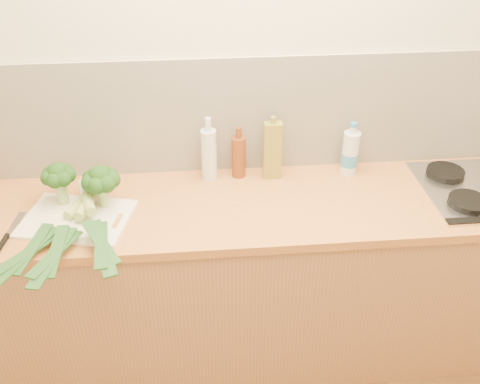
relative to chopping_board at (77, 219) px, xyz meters
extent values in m
plane|color=beige|center=(0.77, 0.37, 0.39)|extent=(3.50, 0.00, 3.50)
cube|color=silver|center=(0.77, 0.36, 0.26)|extent=(3.20, 0.02, 0.54)
cube|color=#A47044|center=(0.77, 0.07, -0.48)|extent=(3.20, 0.60, 0.86)
cube|color=#D0813D|center=(0.77, 0.07, -0.03)|extent=(3.20, 0.62, 0.04)
cylinder|color=black|center=(1.64, -0.05, 0.02)|extent=(0.17, 0.17, 0.03)
cylinder|color=black|center=(1.64, 0.19, 0.02)|extent=(0.17, 0.17, 0.03)
cube|color=beige|center=(0.00, 0.00, 0.00)|extent=(0.48, 0.40, 0.01)
cylinder|color=#97BC6D|center=(-0.07, 0.11, 0.05)|extent=(0.05, 0.05, 0.10)
sphere|color=#13330D|center=(-0.07, 0.11, 0.16)|extent=(0.09, 0.09, 0.09)
sphere|color=#13330D|center=(-0.03, 0.11, 0.14)|extent=(0.07, 0.07, 0.07)
sphere|color=#13330D|center=(-0.05, 0.15, 0.14)|extent=(0.07, 0.07, 0.07)
sphere|color=#13330D|center=(-0.08, 0.15, 0.14)|extent=(0.07, 0.07, 0.07)
sphere|color=#13330D|center=(-0.11, 0.13, 0.14)|extent=(0.07, 0.07, 0.07)
sphere|color=#13330D|center=(-0.11, 0.10, 0.14)|extent=(0.07, 0.07, 0.07)
sphere|color=#13330D|center=(-0.08, 0.08, 0.14)|extent=(0.07, 0.07, 0.07)
sphere|color=#13330D|center=(-0.05, 0.08, 0.14)|extent=(0.07, 0.07, 0.07)
cylinder|color=#97BC6D|center=(0.10, 0.08, 0.05)|extent=(0.04, 0.04, 0.08)
sphere|color=#13330D|center=(0.10, 0.08, 0.15)|extent=(0.10, 0.10, 0.10)
sphere|color=#13330D|center=(0.15, 0.08, 0.13)|extent=(0.07, 0.07, 0.07)
sphere|color=#13330D|center=(0.13, 0.11, 0.13)|extent=(0.07, 0.07, 0.07)
sphere|color=#13330D|center=(0.09, 0.12, 0.13)|extent=(0.07, 0.07, 0.07)
sphere|color=#13330D|center=(0.06, 0.10, 0.13)|extent=(0.07, 0.07, 0.07)
sphere|color=#13330D|center=(0.06, 0.06, 0.13)|extent=(0.07, 0.07, 0.07)
sphere|color=#13330D|center=(0.09, 0.03, 0.13)|extent=(0.07, 0.07, 0.07)
sphere|color=#13330D|center=(0.13, 0.04, 0.13)|extent=(0.07, 0.07, 0.07)
cylinder|color=white|center=(0.06, 0.18, 0.03)|extent=(0.09, 0.13, 0.04)
cylinder|color=#93B058|center=(0.00, 0.05, 0.03)|extent=(0.11, 0.16, 0.04)
cube|color=#163F1A|center=(-0.13, -0.23, 0.03)|extent=(0.21, 0.27, 0.02)
cube|color=#163F1A|center=(-0.14, -0.25, 0.03)|extent=(0.19, 0.33, 0.01)
cube|color=#163F1A|center=(-0.12, -0.22, 0.03)|extent=(0.11, 0.28, 0.02)
cylinder|color=white|center=(0.06, 0.14, 0.05)|extent=(0.06, 0.12, 0.04)
cylinder|color=#93B058|center=(0.04, 0.02, 0.05)|extent=(0.07, 0.15, 0.04)
cube|color=#163F1A|center=(-0.03, -0.27, 0.05)|extent=(0.16, 0.29, 0.02)
cube|color=#163F1A|center=(-0.03, -0.29, 0.05)|extent=(0.12, 0.34, 0.01)
cube|color=#163F1A|center=(-0.02, -0.26, 0.05)|extent=(0.05, 0.28, 0.02)
cylinder|color=white|center=(0.02, 0.12, 0.06)|extent=(0.07, 0.11, 0.04)
cylinder|color=#93B058|center=(0.06, 0.01, 0.06)|extent=(0.08, 0.14, 0.04)
cube|color=#163F1A|center=(0.14, -0.26, 0.06)|extent=(0.08, 0.30, 0.02)
cube|color=#163F1A|center=(0.14, -0.28, 0.07)|extent=(0.15, 0.34, 0.01)
cube|color=#163F1A|center=(0.14, -0.25, 0.07)|extent=(0.17, 0.27, 0.02)
cube|color=silver|center=(-0.24, -0.01, -0.01)|extent=(0.05, 0.17, 0.00)
cylinder|color=black|center=(-0.26, -0.15, 0.00)|extent=(0.03, 0.11, 0.02)
cube|color=olive|center=(0.84, 0.27, 0.13)|extent=(0.08, 0.05, 0.27)
cylinder|color=olive|center=(0.84, 0.27, 0.28)|extent=(0.02, 0.02, 0.03)
cylinder|color=silver|center=(0.56, 0.28, 0.12)|extent=(0.07, 0.07, 0.24)
cylinder|color=silver|center=(0.56, 0.28, 0.27)|extent=(0.03, 0.03, 0.06)
cylinder|color=brown|center=(0.69, 0.29, 0.09)|extent=(0.06, 0.06, 0.20)
cylinder|color=brown|center=(0.69, 0.29, 0.22)|extent=(0.03, 0.03, 0.05)
cylinder|color=silver|center=(1.20, 0.27, 0.10)|extent=(0.08, 0.08, 0.21)
cylinder|color=silver|center=(1.20, 0.27, 0.22)|extent=(0.03, 0.03, 0.03)
cylinder|color=#3285BD|center=(1.20, 0.27, 0.07)|extent=(0.08, 0.08, 0.06)
camera|label=1|loc=(0.51, -1.82, 1.30)|focal=40.00mm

